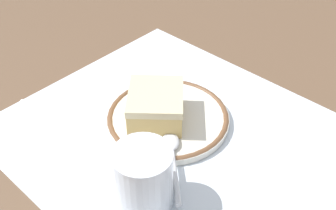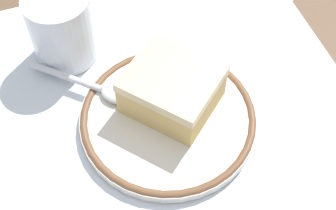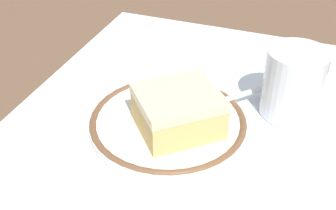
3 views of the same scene
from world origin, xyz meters
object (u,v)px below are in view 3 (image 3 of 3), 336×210
at_px(plate, 168,122).
at_px(cake_slice, 175,110).
at_px(spoon, 228,99).
at_px(cup, 293,87).

bearing_deg(plate, cake_slice, -128.87).
relative_size(cake_slice, spoon, 1.15).
distance_m(spoon, cup, 0.07).
bearing_deg(cup, plate, 121.68).
relative_size(plate, cake_slice, 1.56).
relative_size(spoon, cup, 1.23).
bearing_deg(cake_slice, plate, 51.13).
height_order(plate, cake_slice, cake_slice).
distance_m(plate, spoon, 0.08).
bearing_deg(cake_slice, cup, -52.52).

